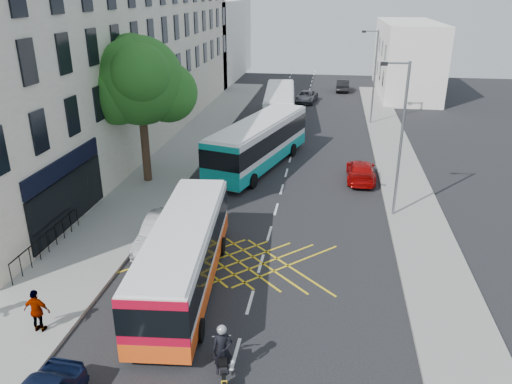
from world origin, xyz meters
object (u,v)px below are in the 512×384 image
at_px(parked_car_silver, 161,232).
at_px(street_tree, 139,82).
at_px(distant_car_grey, 306,97).
at_px(red_hatchback, 361,171).
at_px(distant_car_dark, 343,85).
at_px(lamp_near, 400,133).
at_px(bus_mid, 259,143).
at_px(motorbike, 222,352).
at_px(lamp_far, 374,72).
at_px(bus_near, 184,254).
at_px(pedestrian_far, 37,311).
at_px(bus_far, 280,106).

bearing_deg(parked_car_silver, street_tree, 113.90).
bearing_deg(distant_car_grey, parked_car_silver, -91.10).
distance_m(red_hatchback, distant_car_dark, 30.41).
bearing_deg(lamp_near, parked_car_silver, -155.80).
xyz_separation_m(bus_mid, parked_car_silver, (-2.89, -11.96, -0.98)).
bearing_deg(bus_mid, motorbike, -69.08).
height_order(lamp_far, motorbike, lamp_far).
relative_size(bus_near, distant_car_dark, 2.43).
relative_size(street_tree, lamp_near, 1.10).
bearing_deg(motorbike, bus_mid, 80.46).
bearing_deg(red_hatchback, distant_car_dark, -88.17).
distance_m(lamp_far, pedestrian_far, 34.81).
xyz_separation_m(motorbike, parked_car_silver, (-4.70, 8.07, -0.20)).
bearing_deg(bus_mid, parked_car_silver, -87.84).
bearing_deg(parked_car_silver, bus_near, -57.69).
distance_m(street_tree, distant_car_dark, 35.52).
xyz_separation_m(bus_far, parked_car_silver, (-3.02, -24.01, -0.92)).
height_order(bus_near, parked_car_silver, bus_near).
distance_m(lamp_near, distant_car_dark, 36.04).
distance_m(red_hatchback, distant_car_grey, 23.81).
xyz_separation_m(lamp_far, bus_far, (-8.08, -0.98, -2.99)).
relative_size(street_tree, distant_car_grey, 2.05).
bearing_deg(distant_car_dark, red_hatchback, 92.95).
bearing_deg(bus_mid, bus_far, 105.20).
bearing_deg(bus_near, lamp_near, 37.46).
bearing_deg(distant_car_grey, distant_car_dark, 68.00).
distance_m(street_tree, distant_car_grey, 27.67).
height_order(lamp_near, distant_car_dark, lamp_near).
relative_size(lamp_far, parked_car_silver, 1.85).
bearing_deg(lamp_far, lamp_near, -90.00).
xyz_separation_m(bus_far, red_hatchback, (6.69, -13.67, -1.00)).
relative_size(bus_near, red_hatchback, 2.36).
height_order(motorbike, distant_car_dark, motorbike).
distance_m(motorbike, red_hatchback, 19.07).
bearing_deg(distant_car_dark, lamp_far, 99.46).
xyz_separation_m(motorbike, distant_car_dark, (4.15, 48.81, -0.21)).
xyz_separation_m(bus_near, red_hatchback, (7.59, 13.61, -0.86)).
height_order(lamp_far, red_hatchback, lamp_far).
height_order(street_tree, bus_far, street_tree).
bearing_deg(red_hatchback, distant_car_grey, -78.13).
relative_size(bus_mid, red_hatchback, 2.70).
height_order(motorbike, red_hatchback, motorbike).
bearing_deg(bus_mid, red_hatchback, 2.37).
bearing_deg(motorbike, distant_car_dark, 70.45).
xyz_separation_m(street_tree, lamp_far, (14.71, 17.03, -1.68)).
bearing_deg(street_tree, bus_near, -63.00).
xyz_separation_m(lamp_near, bus_mid, (-8.20, 6.97, -2.92)).
bearing_deg(red_hatchback, bus_far, -63.71).
distance_m(distant_car_grey, pedestrian_far, 41.27).
bearing_deg(distant_car_dark, lamp_near, 94.94).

